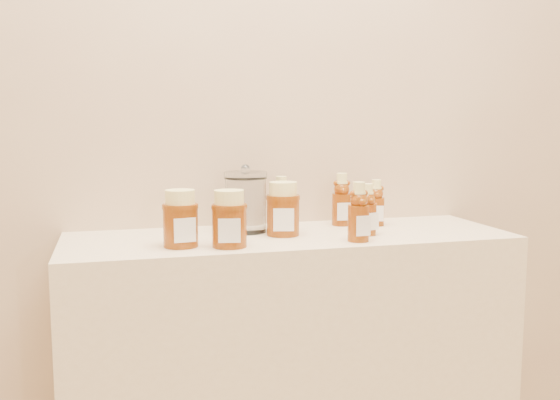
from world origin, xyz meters
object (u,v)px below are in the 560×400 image
object	(u,v)px
bear_bottle_back_left	(281,200)
honey_jar_left	(180,218)
display_table	(290,393)
bear_bottle_front_left	(359,208)
glass_canister	(246,199)

from	to	relation	value
bear_bottle_back_left	honey_jar_left	size ratio (longest dim) A/B	1.22
display_table	honey_jar_left	size ratio (longest dim) A/B	8.56
bear_bottle_back_left	bear_bottle_front_left	world-z (taller)	bear_bottle_front_left
bear_bottle_back_left	honey_jar_left	distance (m)	0.34
display_table	bear_bottle_front_left	size ratio (longest dim) A/B	6.95
bear_bottle_front_left	glass_canister	xyz separation A→B (m)	(-0.25, 0.20, 0.00)
display_table	bear_bottle_back_left	bearing A→B (deg)	91.09
bear_bottle_front_left	honey_jar_left	size ratio (longest dim) A/B	1.23
display_table	honey_jar_left	xyz separation A→B (m)	(-0.30, -0.08, 0.52)
display_table	bear_bottle_front_left	distance (m)	0.57
glass_canister	bear_bottle_back_left	bearing A→B (deg)	7.12
bear_bottle_back_left	glass_canister	bearing A→B (deg)	-158.27
display_table	bear_bottle_front_left	world-z (taller)	bear_bottle_front_left
bear_bottle_back_left	display_table	bearing A→B (deg)	-74.29
bear_bottle_front_left	honey_jar_left	xyz separation A→B (m)	(-0.45, 0.05, -0.02)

